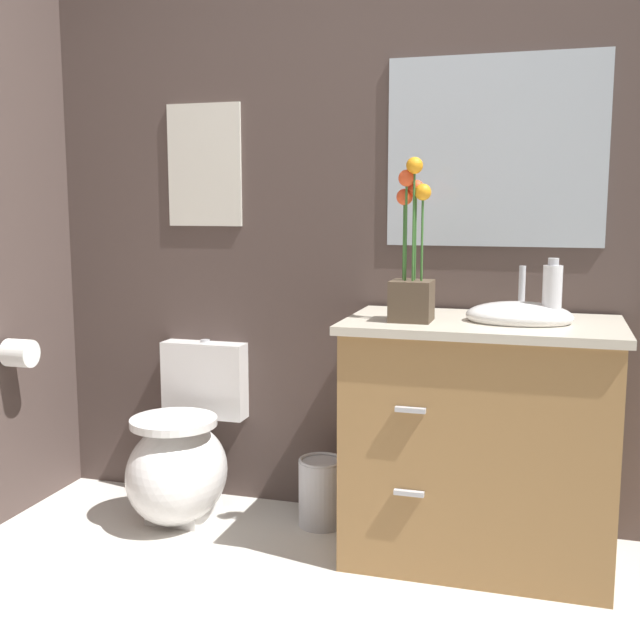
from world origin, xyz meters
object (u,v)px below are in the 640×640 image
Objects in this scene: soap_bottle at (552,294)px; trash_bin at (321,491)px; flower_vase at (412,272)px; wall_mirror at (495,151)px; toilet_paper_roll at (20,353)px; vanity_cabinet at (480,438)px; toilet at (182,459)px; wall_poster at (204,165)px.

soap_bottle is 0.81× the size of trash_bin.
flower_vase reaches higher than soap_bottle.
wall_mirror is 7.27× the size of toilet_paper_roll.
flower_vase is (-0.24, -0.08, 0.59)m from vanity_cabinet.
vanity_cabinet is 0.70m from trash_bin.
trash_bin is 1.46m from wall_mirror.
toilet is 1.57m from soap_bottle.
vanity_cabinet is 1.55m from wall_poster.
wall_poster is 1.05m from toilet_paper_roll.
wall_poster reaches higher than soap_bottle.
wall_poster is 0.62× the size of wall_mirror.
trash_bin is at bearing 171.39° from soap_bottle.
wall_poster reaches higher than vanity_cabinet.
wall_mirror reaches higher than toilet_paper_roll.
flower_vase is 2.50× the size of soap_bottle.
soap_bottle is at bearing -4.62° from vanity_cabinet.
wall_mirror is at bearing 57.86° from flower_vase.
trash_bin is 0.55× the size of wall_poster.
flower_vase is at bearing -6.58° from toilet.
flower_vase is at bearing -161.13° from vanity_cabinet.
wall_mirror is (-0.00, 0.29, 1.01)m from vanity_cabinet.
wall_poster is at bearing 90.00° from toilet.
flower_vase is 2.03× the size of trash_bin.
flower_vase is 0.61m from wall_mirror.
soap_bottle is 2.01m from toilet_paper_roll.
trash_bin is at bearing -163.22° from wall_mirror.
soap_bottle is at bearing 7.87° from flower_vase.
wall_mirror is (1.17, 0.27, 1.21)m from toilet.
flower_vase is at bearing -122.14° from wall_mirror.
wall_mirror reaches higher than vanity_cabinet.
wall_mirror is at bearing 0.00° from wall_poster.
toilet_paper_roll is at bearing -176.69° from flower_vase.
flower_vase is at bearing -172.13° from soap_bottle.
soap_bottle is 0.28× the size of wall_mirror.
vanity_cabinet reaches higher than trash_bin.
toilet is 1.20m from wall_poster.
wall_mirror reaches higher than trash_bin.
soap_bottle is (0.46, 0.06, -0.07)m from flower_vase.
vanity_cabinet is at bearing 18.87° from flower_vase.
toilet is 2.54× the size of trash_bin.
vanity_cabinet is 3.82× the size of trash_bin.
wall_mirror reaches higher than soap_bottle.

